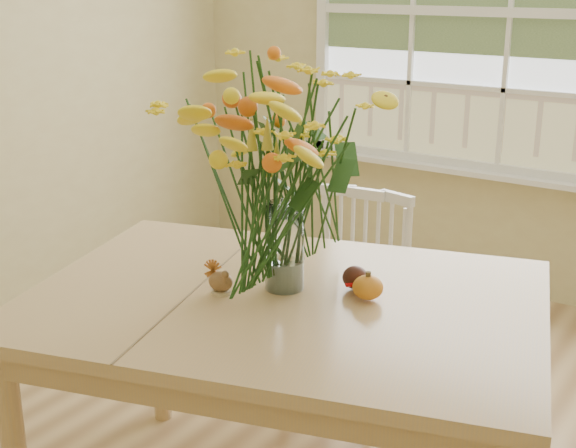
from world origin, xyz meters
The scene contains 8 objects.
wall_back centered at (0.00, 2.25, 1.35)m, with size 4.00×0.02×2.70m, color #CABC81.
window centered at (0.00, 2.21, 1.53)m, with size 2.42×0.12×1.74m.
dining_table centered at (0.14, -0.08, 0.72)m, with size 1.76×1.47×0.82m.
windsor_chair centered at (-0.06, 0.73, 0.50)m, with size 0.45×0.43×0.89m.
flower_vase centered at (0.10, -0.03, 1.22)m, with size 0.56×0.56×0.67m.
pumpkin centered at (0.36, 0.03, 0.85)m, with size 0.09×0.09×0.07m, color orange.
turkey_figurine centered at (-0.03, -0.18, 0.85)m, with size 0.09×0.07×0.10m.
dark_gourd centered at (0.29, 0.08, 0.85)m, with size 0.13×0.08×0.07m.
Camera 1 is at (1.33, -1.85, 1.73)m, focal length 48.00 mm.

